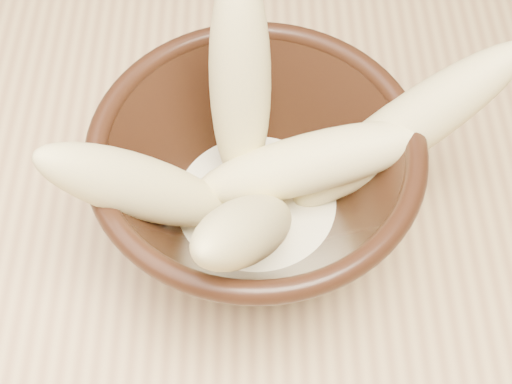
% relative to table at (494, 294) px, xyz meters
% --- Properties ---
extents(table, '(1.20, 0.80, 0.75)m').
position_rel_table_xyz_m(table, '(0.00, 0.00, 0.00)').
color(table, tan).
rests_on(table, ground).
extents(bowl, '(0.19, 0.19, 0.10)m').
position_rel_table_xyz_m(bowl, '(-0.18, 0.01, 0.14)').
color(bowl, black).
rests_on(bowl, table).
extents(milk_puddle, '(0.11, 0.11, 0.01)m').
position_rel_table_xyz_m(milk_puddle, '(-0.18, 0.01, 0.11)').
color(milk_puddle, '#F4ECC4').
rests_on(milk_puddle, bowl).
extents(banana_upright, '(0.04, 0.07, 0.15)m').
position_rel_table_xyz_m(banana_upright, '(-0.19, 0.04, 0.19)').
color(banana_upright, '#E8D689').
rests_on(banana_upright, bowl).
extents(banana_left, '(0.12, 0.07, 0.13)m').
position_rel_table_xyz_m(banana_left, '(-0.24, -0.01, 0.17)').
color(banana_left, '#E8D689').
rests_on(banana_left, bowl).
extents(banana_right, '(0.15, 0.08, 0.13)m').
position_rel_table_xyz_m(banana_right, '(-0.09, 0.03, 0.17)').
color(banana_right, '#E8D689').
rests_on(banana_right, bowl).
extents(banana_across, '(0.15, 0.05, 0.07)m').
position_rel_table_xyz_m(banana_across, '(-0.15, 0.01, 0.16)').
color(banana_across, '#E8D689').
rests_on(banana_across, bowl).
extents(banana_front, '(0.08, 0.12, 0.13)m').
position_rel_table_xyz_m(banana_front, '(-0.19, -0.04, 0.17)').
color(banana_front, '#E8D689').
rests_on(banana_front, bowl).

